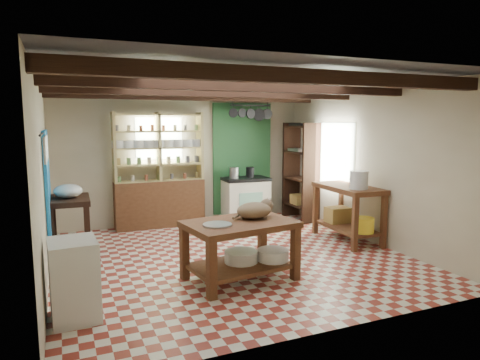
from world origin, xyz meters
name	(u,v)px	position (x,y,z in m)	size (l,w,h in m)	color
floor	(231,258)	(0.00, 0.00, -0.01)	(5.00, 5.00, 0.02)	maroon
ceiling	(230,81)	(0.00, 0.00, 2.60)	(5.00, 5.00, 0.02)	#4C4C51
wall_back	(184,158)	(0.00, 2.50, 1.30)	(5.00, 0.04, 2.60)	beige
wall_front	(329,200)	(0.00, -2.50, 1.30)	(5.00, 0.04, 2.60)	beige
wall_left	(43,180)	(-2.50, 0.00, 1.30)	(0.04, 5.00, 2.60)	beige
wall_right	(368,165)	(2.50, 0.00, 1.30)	(0.04, 5.00, 2.60)	beige
ceiling_beams	(230,89)	(0.00, 0.00, 2.48)	(5.00, 3.80, 0.15)	black
blue_wall_patch	(48,186)	(-2.47, 0.90, 1.10)	(0.04, 1.40, 1.60)	#1A7AC9
green_wall_patch	(242,159)	(1.25, 2.47, 1.25)	(1.30, 0.04, 2.30)	#21542B
window_back	(159,138)	(-0.50, 2.48, 1.70)	(0.90, 0.02, 0.80)	beige
window_right	(332,155)	(2.48, 1.00, 1.40)	(0.02, 1.30, 1.20)	beige
utensil_rail	(42,147)	(-2.44, -1.20, 1.78)	(0.06, 0.90, 0.28)	black
pot_rack	(251,114)	(1.25, 2.05, 2.18)	(0.86, 0.12, 0.36)	black
shelving_unit	(159,170)	(-0.55, 2.31, 1.10)	(1.70, 0.34, 2.20)	tan
tall_rack	(301,172)	(2.28, 1.80, 1.00)	(0.40, 0.86, 2.00)	black
work_table	(240,250)	(-0.22, -0.88, 0.38)	(1.35, 0.90, 0.76)	brown
stove	(245,199)	(1.19, 2.15, 0.44)	(0.91, 0.61, 0.89)	white
prep_table	(70,226)	(-2.20, 1.10, 0.44)	(0.60, 0.87, 0.88)	black
white_cabinet	(74,280)	(-2.22, -1.24, 0.41)	(0.46, 0.55, 0.83)	silver
right_counter	(348,213)	(2.18, 0.08, 0.47)	(0.66, 1.32, 0.95)	brown
cat	(254,210)	(0.02, -0.80, 0.87)	(0.47, 0.36, 0.21)	#8B6F51
steel_tray	(217,225)	(-0.56, -0.98, 0.78)	(0.36, 0.36, 0.02)	#ACABB3
basin_large	(241,257)	(-0.18, -0.83, 0.28)	(0.43, 0.43, 0.15)	silver
basin_small	(273,255)	(0.24, -0.92, 0.28)	(0.42, 0.42, 0.15)	silver
kettle_left	(234,173)	(0.94, 2.16, 1.00)	(0.19, 0.19, 0.22)	#ACABB3
kettle_right	(250,172)	(1.29, 2.15, 0.99)	(0.17, 0.17, 0.21)	black
enamel_bowl	(68,191)	(-2.20, 1.10, 0.98)	(0.41, 0.41, 0.21)	silver
white_bucket	(359,180)	(2.11, -0.27, 1.09)	(0.29, 0.29, 0.29)	silver
wicker_basket	(338,215)	(2.19, 0.38, 0.39)	(0.39, 0.31, 0.27)	#A08040
yellow_tub	(364,225)	(2.16, -0.37, 0.37)	(0.33, 0.33, 0.24)	yellow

